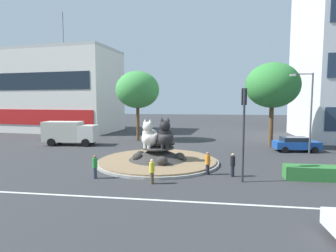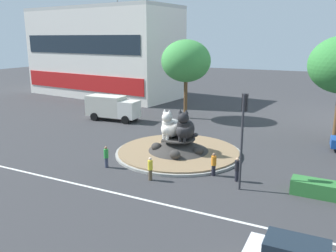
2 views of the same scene
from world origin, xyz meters
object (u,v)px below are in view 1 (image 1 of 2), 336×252
at_px(second_tree_near_tower, 138,90).
at_px(sedan_on_far_lane, 296,144).
at_px(cat_statue_white, 150,137).
at_px(broadleaf_tree_behind_island, 272,86).
at_px(pedestrian_orange_shirt, 208,163).
at_px(shophouse_block, 47,91).
at_px(streetlight_arm, 309,108).
at_px(pedestrian_black_shirt, 233,164).
at_px(traffic_light_mast, 244,118).
at_px(cat_statue_black, 165,136).
at_px(pedestrian_yellow_shirt, 152,171).
at_px(delivery_box_truck, 70,132).
at_px(pedestrian_green_shirt, 95,166).

relative_size(second_tree_near_tower, sedan_on_far_lane, 1.97).
xyz_separation_m(cat_statue_white, broadleaf_tree_behind_island, (11.71, 9.64, 4.62)).
height_order(second_tree_near_tower, pedestrian_orange_shirt, second_tree_near_tower).
height_order(shophouse_block, streetlight_arm, shophouse_block).
distance_m(second_tree_near_tower, pedestrian_black_shirt, 19.63).
height_order(traffic_light_mast, pedestrian_orange_shirt, traffic_light_mast).
distance_m(cat_statue_black, pedestrian_black_shirt, 6.20).
distance_m(cat_statue_black, pedestrian_yellow_shirt, 5.74).
bearing_deg(cat_statue_white, pedestrian_orange_shirt, 67.81).
bearing_deg(shophouse_block, pedestrian_black_shirt, -34.41).
bearing_deg(pedestrian_orange_shirt, broadleaf_tree_behind_island, 27.18).
bearing_deg(pedestrian_yellow_shirt, delivery_box_truck, 68.87).
bearing_deg(cat_statue_black, broadleaf_tree_behind_island, 125.18).
height_order(broadleaf_tree_behind_island, sedan_on_far_lane, broadleaf_tree_behind_island).
xyz_separation_m(pedestrian_green_shirt, pedestrian_orange_shirt, (7.41, 2.01, 0.01)).
height_order(streetlight_arm, sedan_on_far_lane, streetlight_arm).
distance_m(cat_statue_white, traffic_light_mast, 8.37).
distance_m(streetlight_arm, pedestrian_orange_shirt, 13.78).
bearing_deg(broadleaf_tree_behind_island, traffic_light_mast, -108.92).
bearing_deg(pedestrian_green_shirt, pedestrian_yellow_shirt, 4.77).
distance_m(pedestrian_green_shirt, pedestrian_orange_shirt, 7.68).
bearing_deg(cat_statue_black, pedestrian_yellow_shirt, -7.35).
bearing_deg(pedestrian_green_shirt, pedestrian_orange_shirt, 28.77).
distance_m(cat_statue_black, sedan_on_far_lane, 14.31).
bearing_deg(cat_statue_black, pedestrian_orange_shirt, 42.00).
height_order(traffic_light_mast, sedan_on_far_lane, traffic_light_mast).
bearing_deg(pedestrian_green_shirt, streetlight_arm, 46.75).
xyz_separation_m(streetlight_arm, pedestrian_green_shirt, (-17.06, -11.13, -3.67)).
bearing_deg(traffic_light_mast, pedestrian_yellow_shirt, 105.20).
distance_m(traffic_light_mast, pedestrian_black_shirt, 3.44).
xyz_separation_m(cat_statue_white, delivery_box_truck, (-11.14, 7.63, -0.69)).
relative_size(pedestrian_green_shirt, delivery_box_truck, 0.26).
bearing_deg(cat_statue_white, second_tree_near_tower, -151.28).
bearing_deg(streetlight_arm, traffic_light_mast, 50.12).
xyz_separation_m(traffic_light_mast, broadleaf_tree_behind_island, (4.77, 13.92, 2.73)).
bearing_deg(second_tree_near_tower, sedan_on_far_lane, -16.36).
height_order(cat_statue_white, pedestrian_green_shirt, cat_statue_white).
xyz_separation_m(broadleaf_tree_behind_island, streetlight_arm, (2.68, -3.48, -2.32)).
xyz_separation_m(cat_statue_white, pedestrian_orange_shirt, (4.74, -2.97, -1.35)).
xyz_separation_m(broadleaf_tree_behind_island, pedestrian_black_shirt, (-5.29, -12.85, -5.96)).
xyz_separation_m(second_tree_near_tower, pedestrian_black_shirt, (10.62, -15.51, -5.68)).
height_order(traffic_light_mast, pedestrian_black_shirt, traffic_light_mast).
height_order(cat_statue_white, pedestrian_yellow_shirt, cat_statue_white).
relative_size(broadleaf_tree_behind_island, pedestrian_green_shirt, 5.91).
bearing_deg(broadleaf_tree_behind_island, cat_statue_black, -137.16).
bearing_deg(traffic_light_mast, broadleaf_tree_behind_island, -16.90).
xyz_separation_m(second_tree_near_tower, streetlight_arm, (18.58, -6.14, -2.04)).
height_order(cat_statue_white, delivery_box_truck, cat_statue_white).
relative_size(streetlight_arm, sedan_on_far_lane, 1.72).
height_order(pedestrian_green_shirt, pedestrian_orange_shirt, pedestrian_orange_shirt).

